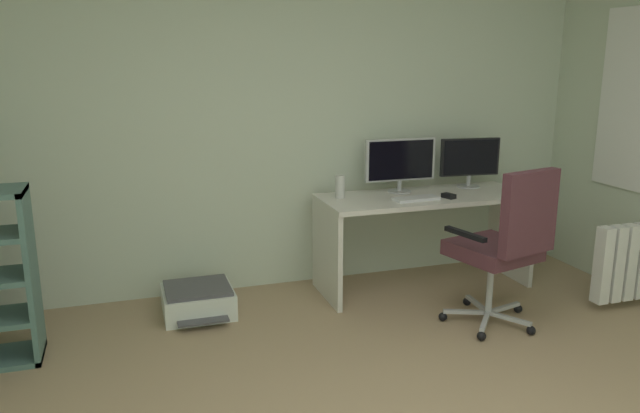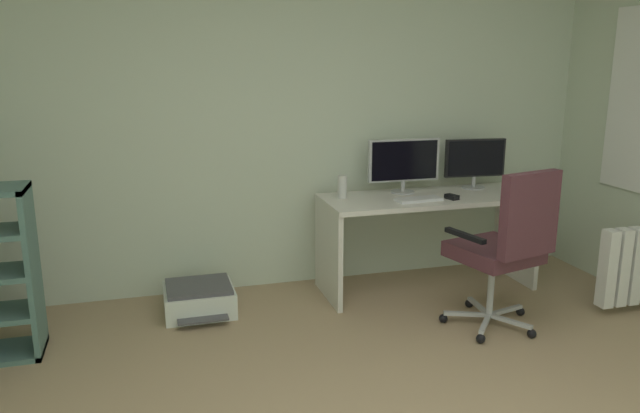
% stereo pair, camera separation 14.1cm
% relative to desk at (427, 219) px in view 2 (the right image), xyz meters
% --- Properties ---
extents(wall_back, '(5.07, 0.10, 2.69)m').
position_rel_desk_xyz_m(wall_back, '(-1.09, 0.46, 0.80)').
color(wall_back, beige).
rests_on(wall_back, ground).
extents(desk, '(1.61, 0.62, 0.73)m').
position_rel_desk_xyz_m(desk, '(0.00, 0.00, 0.00)').
color(desk, silver).
rests_on(desk, ground).
extents(monitor_main, '(0.57, 0.18, 0.41)m').
position_rel_desk_xyz_m(monitor_main, '(-0.14, 0.15, 0.42)').
color(monitor_main, '#B2B5B7').
rests_on(monitor_main, desk).
extents(monitor_secondary, '(0.49, 0.18, 0.39)m').
position_rel_desk_xyz_m(monitor_secondary, '(0.46, 0.15, 0.41)').
color(monitor_secondary, '#B2B5B7').
rests_on(monitor_secondary, desk).
extents(keyboard, '(0.35, 0.15, 0.02)m').
position_rel_desk_xyz_m(keyboard, '(-0.14, -0.13, 0.19)').
color(keyboard, silver).
rests_on(keyboard, desk).
extents(computer_mouse, '(0.09, 0.11, 0.03)m').
position_rel_desk_xyz_m(computer_mouse, '(0.11, -0.15, 0.20)').
color(computer_mouse, black).
rests_on(computer_mouse, desk).
extents(desktop_speaker, '(0.07, 0.07, 0.17)m').
position_rel_desk_xyz_m(desktop_speaker, '(-0.65, 0.10, 0.27)').
color(desktop_speaker, silver).
rests_on(desktop_speaker, desk).
extents(office_chair, '(0.63, 0.68, 1.08)m').
position_rel_desk_xyz_m(office_chair, '(0.14, -0.85, 0.05)').
color(office_chair, '#B7BABC').
rests_on(office_chair, ground).
extents(printer, '(0.48, 0.52, 0.20)m').
position_rel_desk_xyz_m(printer, '(-1.73, -0.01, -0.45)').
color(printer, silver).
rests_on(printer, ground).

